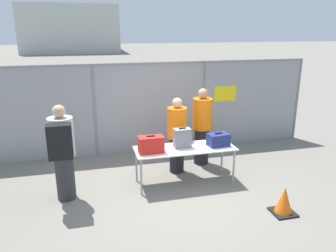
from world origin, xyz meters
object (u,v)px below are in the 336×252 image
suitcase_red (151,145)px  security_worker_near (177,134)px  traveler_hooded (62,150)px  utility_trailer (198,113)px  suitcase_grey (182,138)px  suitcase_navy (218,140)px  inspection_table (185,150)px  security_worker_far (202,126)px  traffic_cone (284,201)px

suitcase_red → security_worker_near: bearing=42.9°
traveler_hooded → utility_trailer: (3.87, 3.83, -0.53)m
suitcase_red → traveler_hooded: 1.61m
suitcase_grey → traveler_hooded: (-2.26, -0.19, 0.03)m
suitcase_grey → suitcase_navy: size_ratio=0.92×
suitcase_red → suitcase_grey: (0.66, 0.13, 0.03)m
inspection_table → traveler_hooded: (-2.31, -0.14, 0.28)m
suitcase_red → security_worker_near: (0.70, 0.65, -0.06)m
security_worker_far → traffic_cone: 2.58m
suitcase_navy → security_worker_far: bearing=91.0°
traveler_hooded → utility_trailer: size_ratio=0.41×
suitcase_red → security_worker_far: size_ratio=0.27×
suitcase_red → suitcase_navy: size_ratio=1.09×
traffic_cone → suitcase_red: bearing=144.2°
inspection_table → traffic_cone: 2.06m
traveler_hooded → suitcase_navy: bearing=-2.3°
traveler_hooded → security_worker_near: traveler_hooded is taller
suitcase_red → suitcase_navy: suitcase_red is taller
suitcase_red → traffic_cone: (2.00, -1.44, -0.69)m
security_worker_far → traffic_cone: (0.63, -2.40, -0.69)m
utility_trailer → inspection_table: bearing=-112.9°
traveler_hooded → security_worker_near: bearing=12.8°
suitcase_grey → traffic_cone: 2.19m
inspection_table → utility_trailer: size_ratio=0.46×
security_worker_near → traffic_cone: bearing=125.9°
suitcase_grey → suitcase_red: bearing=-168.9°
suitcase_red → security_worker_far: security_worker_far is taller
suitcase_red → utility_trailer: bearing=59.0°
suitcase_grey → traffic_cone: size_ratio=0.84×
inspection_table → traffic_cone: bearing=-49.5°
inspection_table → security_worker_near: (-0.01, 0.57, 0.15)m
inspection_table → security_worker_far: size_ratio=1.13×
suitcase_red → security_worker_far: bearing=34.8°
suitcase_navy → traveler_hooded: traveler_hooded is taller
inspection_table → suitcase_red: bearing=-173.4°
inspection_table → suitcase_red: (-0.70, -0.08, 0.22)m
suitcase_navy → traffic_cone: bearing=-67.6°
suitcase_navy → utility_trailer: size_ratio=0.10×
suitcase_red → suitcase_grey: suitcase_grey is taller
traveler_hooded → traffic_cone: bearing=-25.2°
suitcase_navy → traveler_hooded: bearing=-178.1°
inspection_table → suitcase_grey: suitcase_grey is taller
utility_trailer → suitcase_navy: bearing=-103.1°
suitcase_red → traffic_cone: size_ratio=0.99×
suitcase_grey → traffic_cone: suitcase_grey is taller
suitcase_red → traveler_hooded: bearing=-177.9°
utility_trailer → suitcase_grey: bearing=-113.8°
suitcase_grey → security_worker_far: (0.72, 0.83, -0.04)m
inspection_table → suitcase_navy: 0.71m
security_worker_far → utility_trailer: size_ratio=0.40×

